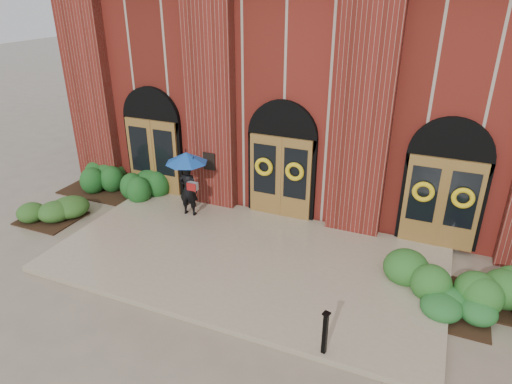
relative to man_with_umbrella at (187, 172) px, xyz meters
The scene contains 9 objects.
ground 3.44m from the man_with_umbrella, 33.21° to the right, with size 90.00×90.00×0.00m, color gray.
landing 3.33m from the man_with_umbrella, 30.80° to the right, with size 10.00×5.30×0.15m, color tan.
church_building 7.80m from the man_with_umbrella, 70.16° to the left, with size 16.20×12.53×7.00m.
man_with_umbrella is the anchor object (origin of this frame).
metal_post 6.77m from the man_with_umbrella, 36.93° to the right, with size 0.16×0.16×0.96m.
hedge_wall_left 3.60m from the man_with_umbrella, behind, with size 3.39×1.36×0.87m, color #194C1A.
hedge_wall_right 8.01m from the man_with_umbrella, ahead, with size 3.10×1.24×0.79m, color #265A20.
hedge_front_left 4.49m from the man_with_umbrella, 156.06° to the right, with size 1.55×1.33×0.55m, color #29511B.
hedge_front_right 7.96m from the man_with_umbrella, 12.35° to the right, with size 1.37×1.18×0.49m, color #1F5823.
Camera 1 is at (4.22, -9.05, 6.71)m, focal length 32.00 mm.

